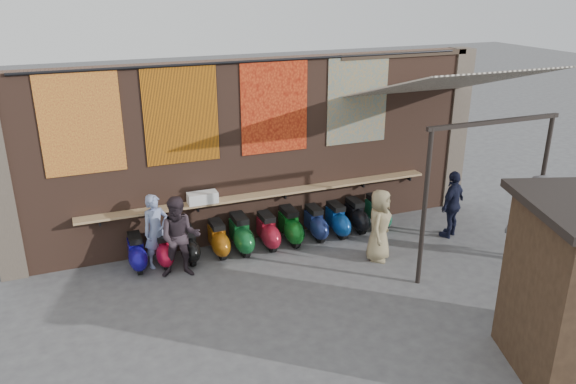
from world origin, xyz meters
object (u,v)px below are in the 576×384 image
object	(u,v)px
scooter_stool_3	(218,239)
scooter_stool_2	(189,245)
scooter_stool_9	(356,216)
scooter_stool_5	(268,231)
scooter_stool_6	(290,226)
scooter_stool_0	(137,253)
shopper_tan	(379,225)
scooter_stool_7	(315,223)
shopper_navy	(452,204)
shopper_grey	(537,219)
scooter_stool_8	(337,220)
scooter_stool_1	(163,250)
diner_left	(156,231)
scooter_stool_4	(241,234)
scooter_stool_10	(377,212)
shelf_box	(203,198)
diner_right	(180,238)

from	to	relation	value
scooter_stool_3	scooter_stool_2	bearing A→B (deg)	-177.27
scooter_stool_9	scooter_stool_5	bearing A→B (deg)	-178.12
scooter_stool_6	scooter_stool_3	bearing A→B (deg)	179.34
scooter_stool_0	shopper_tan	bearing A→B (deg)	-16.90
scooter_stool_7	shopper_navy	distance (m)	3.13
scooter_stool_0	shopper_navy	xyz separation A→B (m)	(6.89, -1.07, 0.42)
scooter_stool_0	shopper_grey	size ratio (longest dim) A/B	0.40
scooter_stool_8	scooter_stool_1	bearing A→B (deg)	179.58
diner_left	shopper_grey	xyz separation A→B (m)	(7.33, -2.68, 0.16)
scooter_stool_2	shopper_navy	bearing A→B (deg)	-9.95
scooter_stool_1	scooter_stool_2	bearing A→B (deg)	-1.05
scooter_stool_4	scooter_stool_3	bearing A→B (deg)	175.57
scooter_stool_10	shopper_tan	distance (m)	1.70
shelf_box	diner_right	xyz separation A→B (m)	(-0.69, -0.90, -0.41)
scooter_stool_0	scooter_stool_3	size ratio (longest dim) A/B	0.97
shopper_grey	scooter_stool_4	bearing A→B (deg)	-0.67
scooter_stool_5	diner_left	distance (m)	2.42
scooter_stool_9	shopper_navy	distance (m)	2.19
scooter_stool_0	shelf_box	bearing A→B (deg)	10.86
scooter_stool_10	shelf_box	bearing A→B (deg)	175.95
scooter_stool_5	scooter_stool_4	bearing A→B (deg)	179.47
diner_left	diner_right	xyz separation A→B (m)	(0.37, -0.60, 0.06)
scooter_stool_3	diner_right	size ratio (longest dim) A/B	0.47
shopper_grey	shopper_tan	distance (m)	3.24
shelf_box	shopper_navy	distance (m)	5.60
scooter_stool_4	scooter_stool_0	bearing A→B (deg)	178.58
scooter_stool_10	diner_right	size ratio (longest dim) A/B	0.48
scooter_stool_2	shopper_navy	distance (m)	5.93
shopper_tan	scooter_stool_3	bearing A→B (deg)	108.00
scooter_stool_7	scooter_stool_3	bearing A→B (deg)	179.52
scooter_stool_2	diner_left	bearing A→B (deg)	177.26
diner_left	shopper_grey	distance (m)	7.80
diner_right	scooter_stool_9	bearing A→B (deg)	22.58
shopper_tan	shopper_navy	bearing A→B (deg)	-36.85
scooter_stool_5	shopper_navy	distance (m)	4.23
scooter_stool_10	diner_right	bearing A→B (deg)	-172.75
scooter_stool_5	scooter_stool_8	distance (m)	1.69
scooter_stool_8	shopper_grey	xyz separation A→B (m)	(3.25, -2.63, 0.56)
scooter_stool_8	shopper_navy	xyz separation A→B (m)	(2.40, -1.00, 0.41)
scooter_stool_6	diner_left	world-z (taller)	diner_left
scooter_stool_3	shopper_navy	distance (m)	5.31
scooter_stool_4	shopper_grey	xyz separation A→B (m)	(5.56, -2.64, 0.53)
scooter_stool_4	scooter_stool_7	xyz separation A→B (m)	(1.77, 0.02, -0.04)
scooter_stool_0	scooter_stool_7	size ratio (longest dim) A/B	0.97
shopper_navy	shopper_grey	distance (m)	1.85
scooter_stool_5	shopper_navy	size ratio (longest dim) A/B	0.51
scooter_stool_1	scooter_stool_6	distance (m)	2.82
scooter_stool_3	scooter_stool_4	size ratio (longest dim) A/B	0.90
scooter_stool_5	scooter_stool_7	world-z (taller)	scooter_stool_5
shopper_grey	scooter_stool_1	bearing A→B (deg)	4.54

